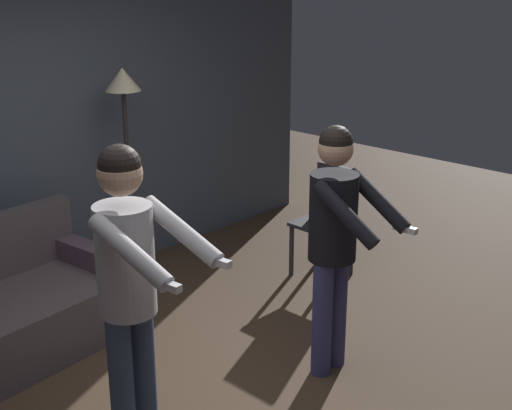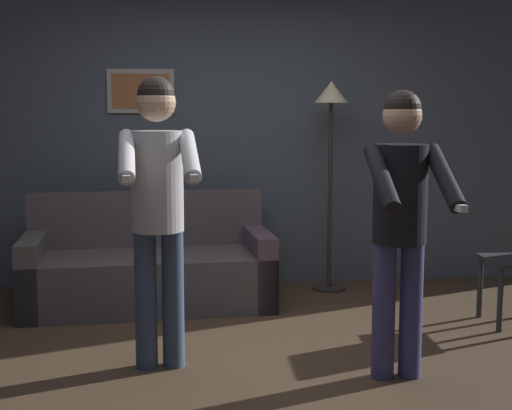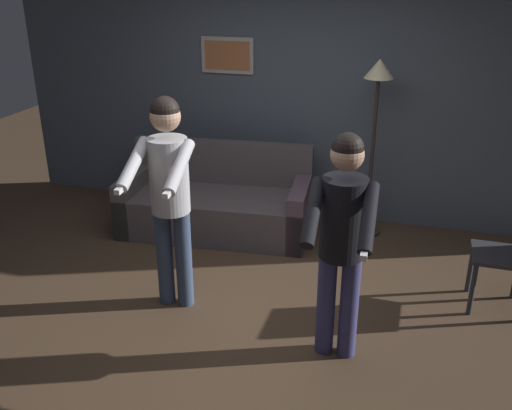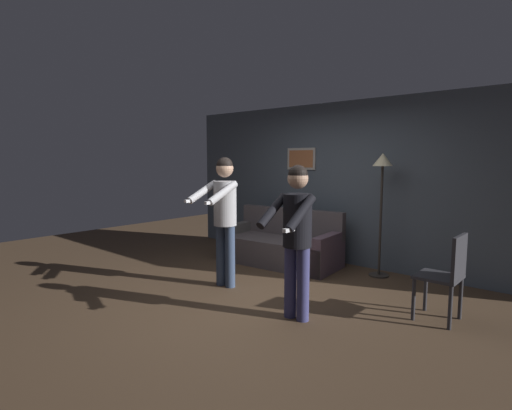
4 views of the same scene
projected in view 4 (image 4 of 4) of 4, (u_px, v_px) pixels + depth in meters
ground_plane at (255, 296)px, 4.96m from camera, size 12.00×12.00×0.00m
back_wall_assembly at (342, 183)px, 6.44m from camera, size 6.40×0.09×2.60m
couch at (281, 247)px, 6.48m from camera, size 1.97×1.01×0.87m
torchiere_lamp at (382, 179)px, 5.64m from camera, size 0.28×0.28×1.77m
person_standing_left at (224, 209)px, 5.21m from camera, size 0.47×0.71×1.71m
person_standing_right at (296, 228)px, 4.13m from camera, size 0.44×0.63×1.63m
dining_chair_distant at (447, 272)px, 4.11m from camera, size 0.43×0.43×0.93m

